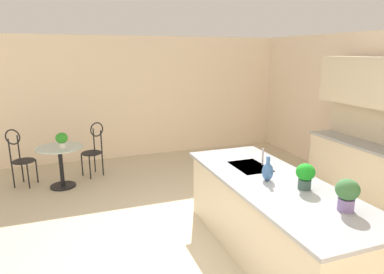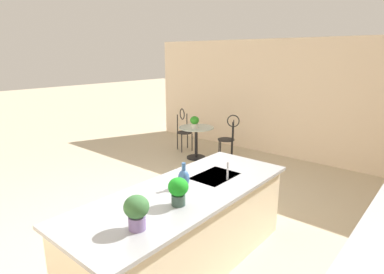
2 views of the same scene
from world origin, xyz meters
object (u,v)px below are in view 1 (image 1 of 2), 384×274
(chair_near_window, at_px, (94,147))
(potted_plant_on_table, at_px, (62,140))
(bistro_table, at_px, (61,163))
(vase_on_counter, at_px, (268,171))
(potted_plant_counter_near, at_px, (305,175))
(chair_by_island, at_px, (20,155))
(potted_plant_counter_far, at_px, (347,193))

(chair_near_window, distance_m, potted_plant_on_table, 0.85)
(bistro_table, bearing_deg, vase_on_counter, 37.26)
(potted_plant_counter_near, bearing_deg, vase_on_counter, -145.57)
(potted_plant_on_table, height_order, potted_plant_counter_near, potted_plant_counter_near)
(potted_plant_on_table, xyz_separation_m, vase_on_counter, (2.88, 2.23, 0.13))
(chair_by_island, bearing_deg, potted_plant_on_table, 57.99)
(chair_near_window, distance_m, potted_plant_counter_far, 4.79)
(bistro_table, relative_size, chair_by_island, 0.77)
(bistro_table, height_order, chair_by_island, chair_by_island)
(potted_plant_counter_near, bearing_deg, bistro_table, -143.02)
(potted_plant_on_table, xyz_separation_m, potted_plant_counter_far, (3.78, 2.51, 0.19))
(chair_near_window, bearing_deg, potted_plant_counter_near, 26.92)
(chair_near_window, xyz_separation_m, potted_plant_counter_near, (3.79, 1.93, 0.51))
(chair_near_window, relative_size, chair_by_island, 1.00)
(chair_near_window, bearing_deg, chair_by_island, -85.21)
(chair_near_window, height_order, potted_plant_counter_far, potted_plant_counter_far)
(potted_plant_counter_far, bearing_deg, potted_plant_on_table, -146.46)
(chair_near_window, height_order, vase_on_counter, vase_on_counter)
(potted_plant_counter_near, bearing_deg, chair_by_island, -139.00)
(chair_by_island, bearing_deg, bistro_table, 64.05)
(chair_near_window, height_order, chair_by_island, same)
(bistro_table, bearing_deg, potted_plant_on_table, 23.32)
(potted_plant_counter_near, bearing_deg, potted_plant_on_table, -142.56)
(potted_plant_on_table, distance_m, potted_plant_counter_far, 4.54)
(chair_near_window, relative_size, potted_plant_on_table, 3.70)
(chair_by_island, xyz_separation_m, vase_on_counter, (3.34, 2.97, 0.46))
(bistro_table, relative_size, potted_plant_counter_far, 2.63)
(chair_by_island, distance_m, potted_plant_counter_near, 4.91)
(chair_near_window, distance_m, vase_on_counter, 3.86)
(bistro_table, bearing_deg, chair_near_window, 126.00)
(chair_by_island, relative_size, vase_on_counter, 3.62)
(potted_plant_on_table, bearing_deg, potted_plant_counter_near, 37.44)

